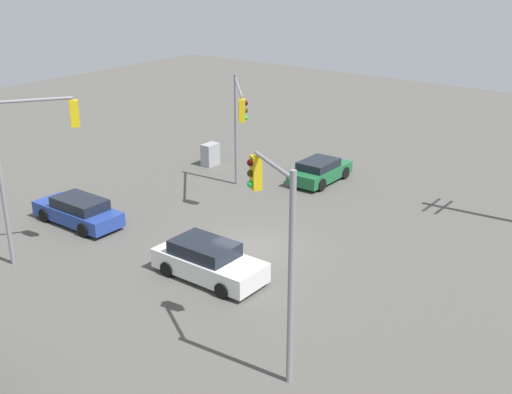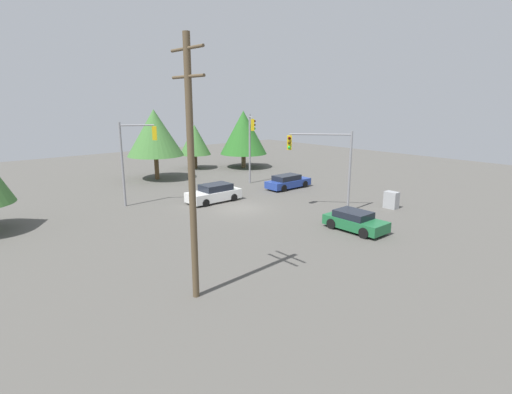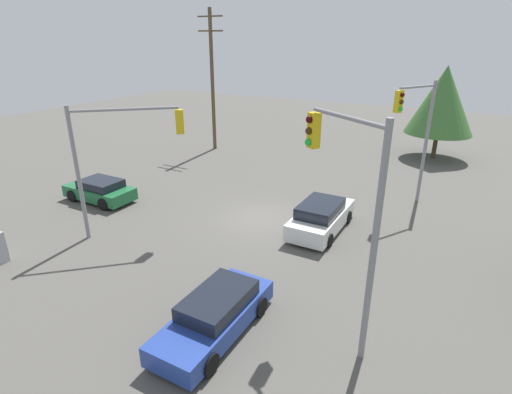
% 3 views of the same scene
% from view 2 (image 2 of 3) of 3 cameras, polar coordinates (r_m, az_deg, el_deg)
% --- Properties ---
extents(ground_plane, '(80.00, 80.00, 0.00)m').
position_cam_2_polar(ground_plane, '(31.05, -2.41, -1.63)').
color(ground_plane, '#54514C').
extents(sedan_white, '(2.00, 4.51, 1.47)m').
position_cam_2_polar(sedan_white, '(33.10, -5.99, 0.52)').
color(sedan_white, silver).
rests_on(sedan_white, ground_plane).
extents(sedan_blue, '(1.85, 4.60, 1.31)m').
position_cam_2_polar(sedan_blue, '(38.11, 4.57, 2.19)').
color(sedan_blue, '#233D93').
rests_on(sedan_blue, ground_plane).
extents(sedan_green, '(4.01, 1.93, 1.26)m').
position_cam_2_polar(sedan_green, '(26.43, 13.95, -3.36)').
color(sedan_green, '#1E6638').
rests_on(sedan_green, ground_plane).
extents(traffic_signal_main, '(3.61, 3.36, 6.01)m').
position_cam_2_polar(traffic_signal_main, '(29.97, 9.76, 5.79)').
color(traffic_signal_main, gray).
rests_on(traffic_signal_main, ground_plane).
extents(traffic_signal_cross, '(1.60, 2.52, 6.57)m').
position_cam_2_polar(traffic_signal_cross, '(32.45, -16.91, 6.41)').
color(traffic_signal_cross, gray).
rests_on(traffic_signal_cross, ground_plane).
extents(traffic_signal_aux, '(2.77, 2.00, 6.88)m').
position_cam_2_polar(traffic_signal_aux, '(38.70, -0.74, 8.39)').
color(traffic_signal_aux, gray).
rests_on(traffic_signal_aux, ground_plane).
extents(utility_pole_tall, '(2.20, 0.28, 10.64)m').
position_cam_2_polar(utility_pole_tall, '(16.03, -9.23, 4.31)').
color(utility_pole_tall, brown).
rests_on(utility_pole_tall, ground_plane).
extents(electrical_cabinet, '(1.02, 0.67, 1.31)m').
position_cam_2_polar(electrical_cabinet, '(32.65, 18.77, -0.41)').
color(electrical_cabinet, '#9EA0A3').
rests_on(electrical_cabinet, ground_plane).
extents(tree_far, '(3.79, 3.79, 5.33)m').
position_cam_2_polar(tree_far, '(49.41, -8.72, 8.07)').
color(tree_far, '#4C3823').
rests_on(tree_far, ground_plane).
extents(tree_left, '(5.78, 5.78, 6.98)m').
position_cam_2_polar(tree_left, '(49.65, -1.81, 9.20)').
color(tree_left, brown).
rests_on(tree_left, ground_plane).
extents(tree_behind, '(5.84, 5.84, 7.31)m').
position_cam_2_polar(tree_behind, '(43.26, -14.28, 8.88)').
color(tree_behind, brown).
rests_on(tree_behind, ground_plane).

